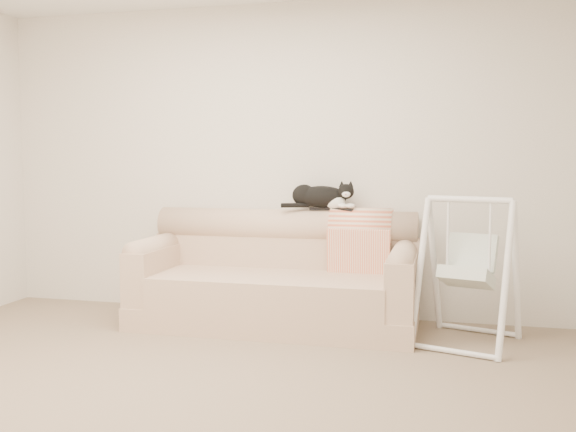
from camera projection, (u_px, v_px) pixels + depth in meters
The scene contains 8 objects.
ground_plane at pixel (192, 394), 3.57m from camera, with size 5.00×5.00×0.00m, color #786755.
room_shell at pixel (188, 118), 3.44m from camera, with size 5.04×4.04×2.60m.
sofa at pixel (277, 280), 5.09m from camera, with size 2.20×0.93×0.90m.
remote_a at pixel (321, 209), 5.21m from camera, with size 0.19×0.08×0.03m.
remote_b at pixel (343, 210), 5.12m from camera, with size 0.18×0.08×0.02m.
tuxedo_cat at pixel (321, 196), 5.20m from camera, with size 0.60×0.25×0.24m.
throw_blanket at pixel (361, 233), 5.12m from camera, with size 0.49×0.38×0.58m.
baby_swing at pixel (468, 270), 4.54m from camera, with size 0.81×0.84×1.06m.
Camera 1 is at (1.35, -3.24, 1.30)m, focal length 40.00 mm.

